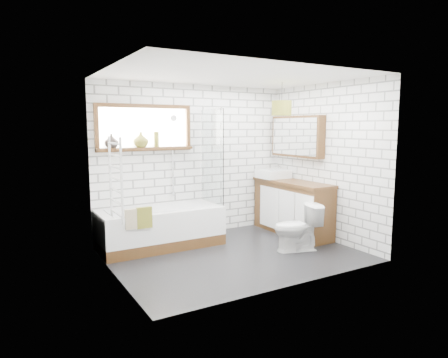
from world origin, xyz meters
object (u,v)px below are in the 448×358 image
bathtub (160,227)px  pendant (282,108)px  vanity (292,207)px  basin (273,174)px  toilet (297,228)px

bathtub → pendant: (1.79, -0.62, 1.80)m
vanity → basin: basin is taller
vanity → toilet: bearing=-125.4°
bathtub → toilet: size_ratio=2.65×
toilet → pendant: bearing=-177.1°
basin → pendant: bearing=-118.5°
bathtub → toilet: bearing=-36.0°
vanity → pendant: (-0.42, -0.20, 1.64)m
vanity → toilet: (-0.56, -0.78, -0.11)m
pendant → vanity: bearing=25.3°
vanity → pendant: size_ratio=5.16×
toilet → vanity: bearing=160.4°
bathtub → basin: size_ratio=3.64×
toilet → bathtub: bearing=-110.1°
bathtub → toilet: toilet is taller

